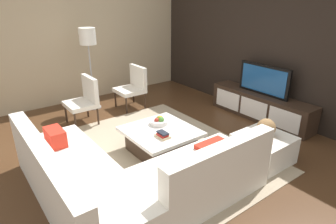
% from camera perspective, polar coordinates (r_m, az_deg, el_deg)
% --- Properties ---
extents(ground_plane, '(14.00, 14.00, 0.00)m').
position_cam_1_polar(ground_plane, '(4.42, -1.73, -8.74)').
color(ground_plane, '#4C301C').
extents(feature_wall_back, '(6.40, 0.12, 2.80)m').
position_cam_1_polar(feature_wall_back, '(5.84, 20.74, 12.27)').
color(feature_wall_back, black).
rests_on(feature_wall_back, ground).
extents(side_wall_left, '(0.12, 5.20, 2.80)m').
position_cam_1_polar(side_wall_left, '(6.79, -16.79, 13.97)').
color(side_wall_left, '#C6B28E').
rests_on(side_wall_left, ground).
extents(area_rug, '(3.28, 2.69, 0.01)m').
position_cam_1_polar(area_rug, '(4.49, -2.48, -8.16)').
color(area_rug, tan).
rests_on(area_rug, ground).
extents(media_console, '(2.09, 0.45, 0.50)m').
position_cam_1_polar(media_console, '(5.88, 17.61, 1.06)').
color(media_console, '#332319').
rests_on(media_console, ground).
extents(television, '(1.05, 0.06, 0.56)m').
position_cam_1_polar(television, '(5.72, 18.23, 6.01)').
color(television, black).
rests_on(television, media_console).
extents(sectional_couch, '(2.38, 2.41, 0.80)m').
position_cam_1_polar(sectional_couch, '(3.52, -8.29, -12.59)').
color(sectional_couch, white).
rests_on(sectional_couch, ground).
extents(coffee_table, '(1.01, 0.98, 0.38)m').
position_cam_1_polar(coffee_table, '(4.44, -1.46, -5.58)').
color(coffee_table, '#332319').
rests_on(coffee_table, ground).
extents(accent_chair_near, '(0.56, 0.51, 0.87)m').
position_cam_1_polar(accent_chair_near, '(5.57, -15.94, 2.71)').
color(accent_chair_near, '#332319').
rests_on(accent_chair_near, ground).
extents(floor_lamp, '(0.32, 0.32, 1.65)m').
position_cam_1_polar(floor_lamp, '(6.07, -15.40, 13.17)').
color(floor_lamp, '#A5A5AA').
rests_on(floor_lamp, ground).
extents(ottoman, '(0.70, 0.70, 0.40)m').
position_cam_1_polar(ottoman, '(4.44, 18.12, -6.79)').
color(ottoman, white).
rests_on(ottoman, ground).
extents(fruit_bowl, '(0.28, 0.28, 0.14)m').
position_cam_1_polar(fruit_bowl, '(4.52, -1.75, -1.82)').
color(fruit_bowl, silver).
rests_on(fruit_bowl, coffee_table).
extents(accent_chair_far, '(0.56, 0.53, 0.87)m').
position_cam_1_polar(accent_chair_far, '(6.18, -6.78, 5.33)').
color(accent_chair_far, '#332319').
rests_on(accent_chair_far, ground).
extents(decorative_ball, '(0.26, 0.26, 0.26)m').
position_cam_1_polar(decorative_ball, '(4.30, 18.64, -2.93)').
color(decorative_ball, '#997247').
rests_on(decorative_ball, ottoman).
extents(book_stack, '(0.21, 0.15, 0.08)m').
position_cam_1_polar(book_stack, '(4.12, -1.05, -4.54)').
color(book_stack, '#CCB78C').
rests_on(book_stack, coffee_table).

